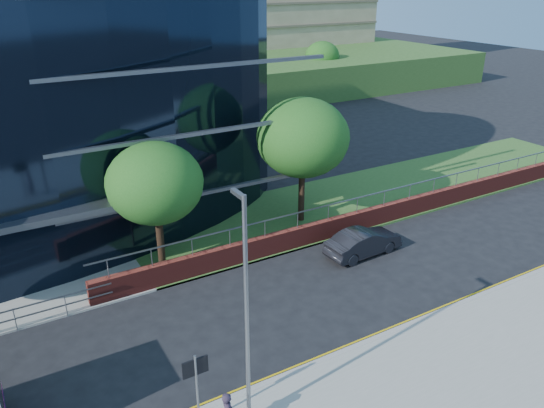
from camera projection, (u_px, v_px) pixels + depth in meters
grass_verge at (391, 190)px, 36.25m from camera, size 36.00×8.00×0.12m
retaining_wall at (383, 214)px, 31.25m from camera, size 34.00×0.40×2.11m
street_sign at (196, 376)px, 16.42m from camera, size 0.85×0.09×2.80m
tree_far_c at (155, 183)px, 25.02m from camera, size 4.62×4.62×6.51m
tree_far_d at (303, 138)px, 29.72m from camera, size 5.28×5.28×7.44m
tree_dist_e at (212, 66)px, 57.45m from camera, size 4.62×4.62×6.51m
tree_dist_f at (322, 56)px, 66.57m from camera, size 4.29×4.29×6.05m
streetlight_east at (246, 310)px, 15.74m from camera, size 0.15×0.77×8.00m
parked_car at (363, 242)px, 27.78m from camera, size 4.36×1.72×1.41m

